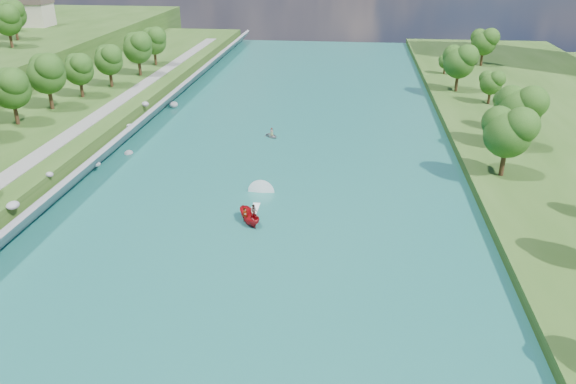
# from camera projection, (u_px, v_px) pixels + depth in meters

# --- Properties ---
(ground) EXTENTS (260.00, 260.00, 0.00)m
(ground) POSITION_uv_depth(u_px,v_px,m) (242.00, 260.00, 59.83)
(ground) COLOR #2D5119
(ground) RESTS_ON ground
(river_water) EXTENTS (55.00, 240.00, 0.10)m
(river_water) POSITION_uv_depth(u_px,v_px,m) (269.00, 185.00, 77.91)
(river_water) COLOR #196150
(river_water) RESTS_ON ground
(ridge_west) EXTENTS (60.00, 120.00, 9.00)m
(ridge_west) POSITION_uv_depth(u_px,v_px,m) (10.00, 46.00, 152.66)
(ridge_west) COLOR #2D5119
(ridge_west) RESTS_ON ground
(riprap_bank) EXTENTS (5.03, 236.00, 4.37)m
(riprap_bank) POSITION_uv_depth(u_px,v_px,m) (88.00, 167.00, 79.40)
(riprap_bank) COLOR slate
(riprap_bank) RESTS_ON ground
(riverside_path) EXTENTS (3.00, 200.00, 0.10)m
(riverside_path) POSITION_uv_depth(u_px,v_px,m) (44.00, 152.00, 79.90)
(riverside_path) COLOR gray
(riverside_path) RESTS_ON berm_west
(trees_east) EXTENTS (18.30, 146.70, 11.69)m
(trees_east) POSITION_uv_depth(u_px,v_px,m) (516.00, 114.00, 86.55)
(trees_east) COLOR #144512
(trees_east) RESTS_ON berm_east
(trees_ridge) EXTENTS (20.88, 39.23, 10.84)m
(trees_ridge) POSITION_uv_depth(u_px,v_px,m) (11.00, 17.00, 135.10)
(trees_ridge) COLOR #144512
(trees_ridge) RESTS_ON ridge_west
(motorboat) EXTENTS (3.66, 19.06, 2.16)m
(motorboat) POSITION_uv_depth(u_px,v_px,m) (251.00, 212.00, 68.44)
(motorboat) COLOR #B10E14
(motorboat) RESTS_ON river_water
(raft) EXTENTS (3.30, 3.34, 1.64)m
(raft) POSITION_uv_depth(u_px,v_px,m) (272.00, 135.00, 96.46)
(raft) COLOR gray
(raft) RESTS_ON river_water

